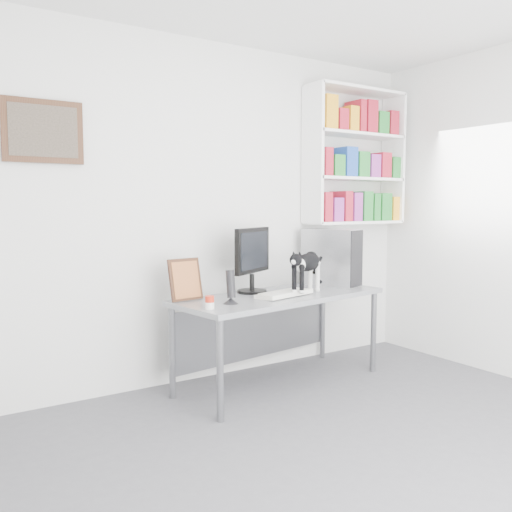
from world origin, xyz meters
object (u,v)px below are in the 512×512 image
(bookshelf, at_px, (355,157))
(desk, at_px, (280,339))
(keyboard, at_px, (284,294))
(soup_can, at_px, (210,302))
(pc_tower, at_px, (331,257))
(speaker, at_px, (231,286))
(monitor, at_px, (252,260))
(leaning_print, at_px, (185,279))
(cat, at_px, (307,273))

(bookshelf, distance_m, desk, 1.87)
(keyboard, bearing_deg, soup_can, 177.35)
(pc_tower, bearing_deg, speaker, 175.61)
(bookshelf, distance_m, monitor, 1.51)
(bookshelf, bearing_deg, soup_can, -162.64)
(pc_tower, bearing_deg, bookshelf, 2.68)
(leaning_print, height_order, soup_can, leaning_print)
(pc_tower, distance_m, soup_can, 1.48)
(cat, bearing_deg, speaker, 154.74)
(bookshelf, relative_size, soup_can, 13.95)
(bookshelf, relative_size, keyboard, 2.57)
(pc_tower, xyz_separation_m, leaning_print, (-1.40, -0.02, -0.08))
(monitor, height_order, keyboard, monitor)
(speaker, height_order, soup_can, speaker)
(bookshelf, distance_m, soup_can, 2.20)
(soup_can, xyz_separation_m, cat, (0.94, 0.15, 0.12))
(keyboard, height_order, leaning_print, leaning_print)
(soup_can, bearing_deg, keyboard, 11.44)
(bookshelf, relative_size, leaning_print, 3.91)
(monitor, bearing_deg, pc_tower, -29.67)
(bookshelf, bearing_deg, speaker, -163.41)
(monitor, relative_size, speaker, 2.11)
(pc_tower, distance_m, cat, 0.54)
(pc_tower, height_order, cat, pc_tower)
(desk, xyz_separation_m, keyboard, (-0.03, -0.09, 0.38))
(soup_can, bearing_deg, monitor, 34.67)
(leaning_print, bearing_deg, monitor, -4.11)
(soup_can, bearing_deg, bookshelf, 17.36)
(monitor, bearing_deg, speaker, -168.73)
(leaning_print, bearing_deg, bookshelf, -0.90)
(desk, bearing_deg, keyboard, -116.27)
(desk, xyz_separation_m, cat, (0.19, -0.09, 0.52))
(soup_can, bearing_deg, cat, 9.04)
(desk, distance_m, leaning_print, 0.92)
(pc_tower, relative_size, cat, 0.91)
(keyboard, distance_m, speaker, 0.52)
(speaker, bearing_deg, keyboard, 11.86)
(pc_tower, bearing_deg, keyboard, -178.50)
(desk, bearing_deg, speaker, -172.93)
(bookshelf, height_order, pc_tower, bookshelf)
(keyboard, distance_m, pc_tower, 0.77)
(bookshelf, distance_m, leaning_print, 2.07)
(soup_can, height_order, cat, cat)
(pc_tower, distance_m, speaker, 1.24)
(bookshelf, xyz_separation_m, desk, (-1.07, -0.33, -1.49))
(pc_tower, bearing_deg, leaning_print, 161.55)
(speaker, bearing_deg, soup_can, -151.43)
(monitor, distance_m, leaning_print, 0.60)
(desk, bearing_deg, pc_tower, 6.11)
(bookshelf, bearing_deg, keyboard, -158.96)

